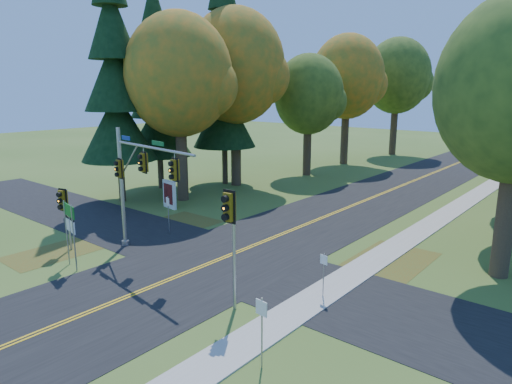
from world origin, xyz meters
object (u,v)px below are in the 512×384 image
Objects in this scene: traffic_mast at (136,176)px; east_signal_pole at (230,220)px; route_sign_cluster at (70,222)px; info_kiosk at (169,194)px.

east_signal_pole is (8.04, -1.61, -0.50)m from traffic_mast.
east_signal_pole is at bearing 21.53° from route_sign_cluster.
traffic_mast reaches higher than route_sign_cluster.
east_signal_pole reaches higher than info_kiosk.
route_sign_cluster is at bearing -98.63° from traffic_mast.
info_kiosk is (-14.21, 8.78, -2.70)m from east_signal_pole.
traffic_mast is 3.50× the size of info_kiosk.
traffic_mast is 2.19× the size of route_sign_cluster.
east_signal_pole reaches higher than route_sign_cluster.
east_signal_pole is at bearing -3.33° from traffic_mast.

